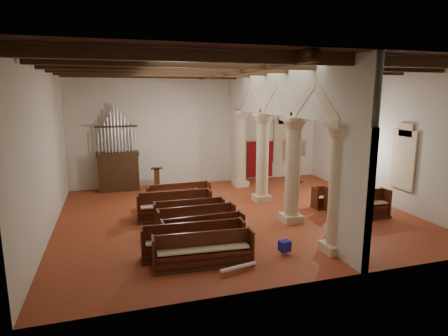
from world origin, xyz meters
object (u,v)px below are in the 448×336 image
(pipe_organ, at_px, (118,164))
(nave_pew_0, at_px, (204,255))
(processional_banner, at_px, (301,168))
(aisle_pew_0, at_px, (363,209))
(lectern, at_px, (157,181))

(pipe_organ, bearing_deg, nave_pew_0, -77.80)
(processional_banner, distance_m, aisle_pew_0, 6.35)
(pipe_organ, xyz_separation_m, processional_banner, (9.86, -1.16, -0.55))
(pipe_organ, distance_m, processional_banner, 9.94)
(lectern, xyz_separation_m, processional_banner, (8.02, -0.19, 0.26))
(processional_banner, xyz_separation_m, nave_pew_0, (-7.75, -8.58, -0.50))
(pipe_organ, xyz_separation_m, lectern, (1.83, -0.97, -0.81))
(processional_banner, relative_size, aisle_pew_0, 1.15)
(aisle_pew_0, bearing_deg, pipe_organ, 140.55)
(aisle_pew_0, bearing_deg, processional_banner, 83.87)
(lectern, bearing_deg, pipe_organ, 151.73)
(lectern, relative_size, processional_banner, 0.53)
(nave_pew_0, distance_m, aisle_pew_0, 7.49)
(pipe_organ, distance_m, lectern, 2.23)
(nave_pew_0, xyz_separation_m, aisle_pew_0, (7.13, 2.28, 0.06))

